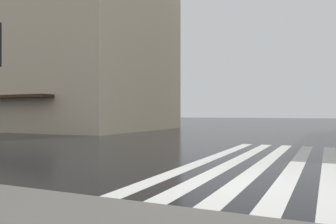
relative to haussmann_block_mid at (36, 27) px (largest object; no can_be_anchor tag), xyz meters
name	(u,v)px	position (x,y,z in m)	size (l,w,h in m)	color
ground_plane	(241,183)	(-20.14, -27.21, -11.05)	(220.00, 220.00, 0.00)	black
zebra_crossing	(281,163)	(-16.14, -27.66, -11.05)	(13.00, 5.50, 0.01)	silver
haussmann_block_mid	(36,27)	(0.00, 0.00, 0.00)	(16.49, 28.00, 22.58)	beige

